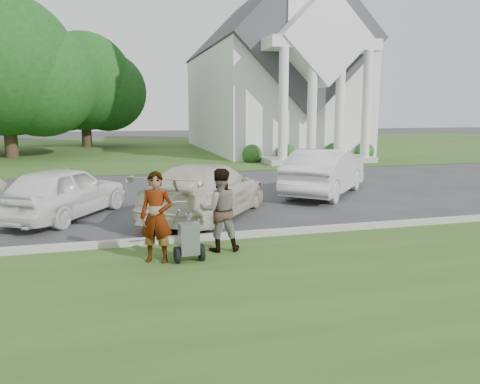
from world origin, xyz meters
name	(u,v)px	position (x,y,z in m)	size (l,w,h in m)	color
ground	(214,247)	(0.00, 0.00, 0.00)	(120.00, 120.00, 0.00)	#333335
grass_strip	(256,303)	(0.00, -3.00, 0.01)	(80.00, 7.00, 0.01)	#2A511B
church_lawn	(141,149)	(0.00, 27.00, 0.01)	(80.00, 30.00, 0.01)	#2A511B
curb	(209,237)	(0.00, 0.55, 0.07)	(80.00, 0.18, 0.15)	#9E9E93
church	(270,66)	(9.00, 23.11, 5.94)	(9.19, 19.00, 24.10)	white
tree_left	(5,72)	(-8.01, 21.99, 5.11)	(10.63, 8.40, 9.71)	#332316
tree_back	(84,86)	(-4.01, 29.99, 4.73)	(9.61, 7.60, 8.89)	#332316
striping_cart	(189,240)	(-0.65, -0.80, 0.44)	(0.58, 1.12, 1.01)	black
person_left	(156,218)	(-1.23, -0.67, 0.86)	(0.63, 0.41, 1.72)	#999999
person_right	(220,211)	(0.07, -0.27, 0.84)	(0.82, 0.64, 1.69)	#999999
car_b	(64,192)	(-3.28, 3.77, 0.71)	(1.67, 4.14, 1.41)	white
car_c	(206,191)	(0.39, 2.82, 0.73)	(2.05, 5.04, 1.46)	beige
car_d	(325,172)	(4.97, 5.21, 0.78)	(1.65, 4.74, 1.56)	silver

